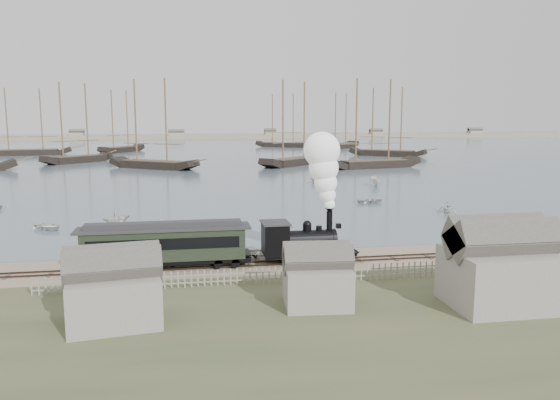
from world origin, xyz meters
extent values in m
plane|color=gray|center=(0.00, 0.00, 0.00)|extent=(600.00, 600.00, 0.00)
cube|color=#445462|center=(0.00, 170.00, 0.03)|extent=(600.00, 336.00, 0.06)
cube|color=#32231B|center=(0.00, -2.50, 0.10)|extent=(120.00, 0.08, 0.12)
cube|color=#32231B|center=(0.00, -1.50, 0.10)|extent=(120.00, 0.08, 0.12)
cube|color=#46372C|center=(0.00, -2.00, 0.03)|extent=(120.00, 1.80, 0.06)
cube|color=gray|center=(0.00, 250.00, 0.00)|extent=(500.00, 20.00, 1.80)
cube|color=black|center=(3.82, -2.00, 0.75)|extent=(7.33, 2.16, 0.27)
cylinder|color=black|center=(3.39, -2.00, 1.83)|extent=(4.53, 1.62, 1.62)
cube|color=black|center=(1.02, -2.00, 2.05)|extent=(1.94, 2.37, 2.48)
cube|color=#2E2E30|center=(1.02, -2.00, 3.34)|extent=(2.16, 2.59, 0.13)
cylinder|color=black|center=(5.44, -2.00, 3.29)|extent=(0.47, 0.47, 1.73)
sphere|color=black|center=(3.60, -2.00, 3.09)|extent=(0.69, 0.69, 0.69)
cone|color=black|center=(7.27, -2.00, 0.65)|extent=(1.51, 2.16, 2.16)
cube|color=black|center=(6.19, -2.00, 2.91)|extent=(0.38, 0.38, 0.38)
cube|color=black|center=(-7.58, -2.00, 0.68)|extent=(13.12, 2.16, 0.33)
cube|color=black|center=(-7.58, -2.00, 1.99)|extent=(12.18, 2.34, 2.34)
cube|color=black|center=(-7.58, -3.19, 2.22)|extent=(11.25, 0.06, 0.84)
cube|color=black|center=(-7.58, -0.81, 2.22)|extent=(11.25, 0.06, 0.84)
cube|color=#2E2E30|center=(-7.58, -2.00, 3.21)|extent=(13.12, 2.53, 0.17)
cube|color=#2E2E30|center=(-7.58, -2.00, 3.49)|extent=(11.72, 1.12, 0.42)
imported|color=silver|center=(0.10, -0.07, 0.39)|extent=(3.82, 4.48, 0.79)
imported|color=silver|center=(-19.96, 14.86, 0.41)|extent=(4.02, 4.17, 0.70)
imported|color=silver|center=(-13.35, 16.44, 0.86)|extent=(3.79, 3.94, 1.60)
imported|color=silver|center=(2.96, 6.82, 0.74)|extent=(3.59, 3.17, 1.35)
imported|color=silver|center=(18.66, 25.86, 0.42)|extent=(2.70, 3.64, 0.72)
imported|color=silver|center=(25.37, 17.21, 0.78)|extent=(3.52, 3.37, 1.43)
imported|color=silver|center=(25.46, 42.85, 0.86)|extent=(4.33, 2.21, 1.60)
imported|color=silver|center=(16.49, 49.10, 0.90)|extent=(3.43, 3.05, 1.67)
camera|label=1|loc=(-5.86, -43.66, 11.67)|focal=35.00mm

